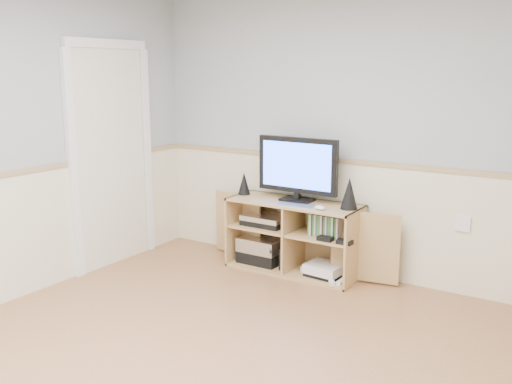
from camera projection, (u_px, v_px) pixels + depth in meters
room at (193, 176)px, 3.27m from camera, size 4.04×4.54×2.54m
media_cabinet at (297, 234)px, 5.23m from camera, size 1.91×0.46×0.65m
monitor at (297, 167)px, 5.09m from camera, size 0.78×0.18×0.58m
speaker_left at (244, 183)px, 5.40m from camera, size 0.12×0.12×0.21m
speaker_right at (349, 193)px, 4.83m from camera, size 0.15×0.15×0.27m
keyboard at (294, 205)px, 4.96m from camera, size 0.34×0.17×0.01m
mouse at (320, 208)px, 4.83m from camera, size 0.10×0.07×0.04m
av_components at (263, 242)px, 5.38m from camera, size 0.50×0.30×0.47m
game_consoles at (324, 270)px, 5.06m from camera, size 0.45×0.30×0.11m
game_cases at (326, 225)px, 4.96m from camera, size 0.28×0.14×0.19m
wall_outlet at (463, 224)px, 4.58m from camera, size 0.12×0.03×0.12m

